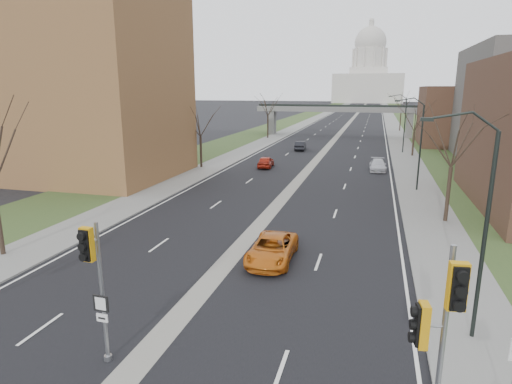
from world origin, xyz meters
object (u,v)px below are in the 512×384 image
at_px(car_right_near, 272,249).
at_px(signal_pole_right, 440,319).
at_px(car_left_far, 300,146).
at_px(car_left_near, 266,162).
at_px(car_right_mid, 378,165).
at_px(signal_pole_median, 94,270).

bearing_deg(car_right_near, signal_pole_right, -58.69).
height_order(signal_pole_right, car_right_near, signal_pole_right).
height_order(car_left_far, car_right_near, car_left_far).
distance_m(signal_pole_right, car_left_near, 42.95).
distance_m(signal_pole_right, car_left_far, 58.42).
xyz_separation_m(car_left_far, car_right_mid, (12.00, -15.08, -0.04)).
bearing_deg(signal_pole_right, car_left_near, 101.70).
xyz_separation_m(signal_pole_median, car_left_near, (-4.19, 39.73, -2.92)).
distance_m(car_left_near, car_right_mid, 13.58).
bearing_deg(car_left_near, car_left_far, -100.82).
distance_m(car_left_near, car_right_near, 29.89).
relative_size(signal_pole_right, car_left_far, 1.31).
relative_size(signal_pole_right, car_right_mid, 1.23).
height_order(signal_pole_right, car_right_mid, signal_pole_right).
distance_m(car_left_far, car_right_mid, 19.27).
relative_size(signal_pole_median, car_left_far, 1.20).
bearing_deg(signal_pole_right, car_right_near, 113.72).
height_order(signal_pole_median, signal_pole_right, signal_pole_right).
bearing_deg(car_left_near, signal_pole_right, 104.70).
bearing_deg(car_left_far, signal_pole_median, 88.29).
height_order(car_left_near, car_right_near, car_left_near).
bearing_deg(car_right_mid, car_left_near, -175.15).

